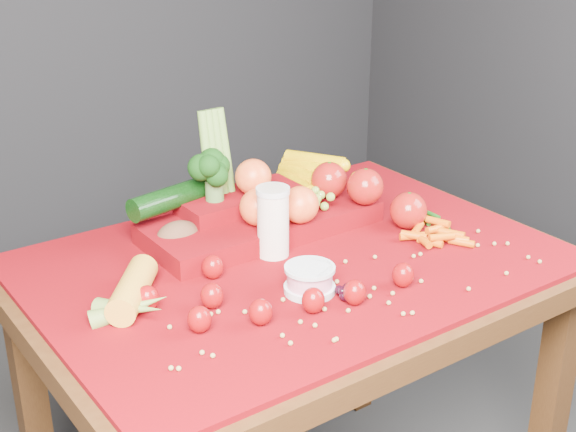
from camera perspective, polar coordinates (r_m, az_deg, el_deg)
table at (r=1.70m, az=0.39°, el=-6.25°), size 1.10×0.80×0.75m
red_cloth at (r=1.66m, az=0.40°, el=-3.21°), size 1.05×0.75×0.01m
milk_glass at (r=1.64m, az=-1.07°, el=-0.24°), size 0.07×0.07×0.15m
yogurt_bowl at (r=1.51m, az=1.55°, el=-4.46°), size 0.10×0.10×0.05m
strawberry_scatter at (r=1.47m, az=-1.73°, el=-5.51°), size 0.48×0.28×0.05m
dark_grape_cluster at (r=1.51m, az=4.60°, el=-5.32°), size 0.06×0.05×0.03m
soybean_scatter at (r=1.51m, az=4.84°, el=-5.59°), size 0.84×0.24×0.01m
corn_ear at (r=1.47m, az=-11.14°, el=-6.07°), size 0.25×0.26×0.06m
potato at (r=1.69m, az=-7.81°, el=-1.46°), size 0.10×0.07×0.07m
baby_carrot_pile at (r=1.76m, az=10.61°, el=-1.27°), size 0.18×0.17×0.03m
green_bean_pile at (r=1.87m, az=10.03°, el=-0.00°), size 0.14×0.12×0.01m
produce_mound at (r=1.77m, az=-1.15°, el=0.91°), size 0.60×0.36×0.27m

